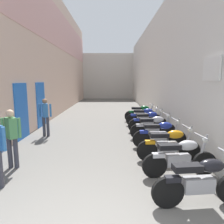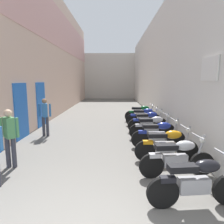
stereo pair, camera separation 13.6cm
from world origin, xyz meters
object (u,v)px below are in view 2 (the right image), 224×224
Objects in this scene: motorcycle_fifth at (153,126)px; pedestrian_further_down at (45,114)px; motorcycle_sixth at (148,121)px; motorcycle_second at (178,157)px; motorcycle_third at (167,144)px; motorcycle_nearest at (197,181)px; pedestrian_mid_alley at (9,134)px; motorcycle_eighth at (142,113)px; motorcycle_fourth at (159,134)px; motorcycle_seventh at (144,116)px.

pedestrian_further_down is at bearing 175.50° from motorcycle_fifth.
motorcycle_second is at bearing -90.00° from motorcycle_sixth.
pedestrian_further_down reaches higher than motorcycle_third.
motorcycle_nearest is 4.40m from motorcycle_fifth.
pedestrian_mid_alley is at bearing -147.28° from motorcycle_fifth.
motorcycle_third and motorcycle_eighth have the same top height.
pedestrian_mid_alley is at bearing -173.31° from motorcycle_third.
motorcycle_fourth and motorcycle_seventh have the same top height.
motorcycle_seventh is (0.00, 6.67, 0.00)m from motorcycle_nearest.
pedestrian_mid_alley reaches higher than motorcycle_fifth.
motorcycle_sixth is at bearing 90.00° from motorcycle_second.
motorcycle_fifth and motorcycle_eighth have the same top height.
pedestrian_further_down reaches higher than motorcycle_fourth.
motorcycle_eighth is (0.00, 3.37, 0.00)m from motorcycle_fifth.
motorcycle_second is 5.67m from pedestrian_further_down.
motorcycle_third is 5.10m from pedestrian_further_down.
motorcycle_fifth is (0.00, 4.40, 0.00)m from motorcycle_nearest.
pedestrian_mid_alley is (-4.26, -3.87, 0.42)m from motorcycle_sixth.
pedestrian_mid_alley is at bearing -130.45° from motorcycle_seventh.
motorcycle_fifth is at bearing 90.00° from motorcycle_third.
motorcycle_nearest is at bearing -90.00° from motorcycle_eighth.
pedestrian_further_down reaches higher than motorcycle_fifth.
motorcycle_second is at bearing -90.00° from motorcycle_fourth.
pedestrian_mid_alley reaches higher than motorcycle_seventh.
motorcycle_nearest and motorcycle_third have the same top height.
pedestrian_further_down is at bearing 92.08° from pedestrian_mid_alley.
motorcycle_seventh is (0.00, 2.26, 0.00)m from motorcycle_fifth.
motorcycle_fifth is 1.13m from motorcycle_sixth.
motorcycle_nearest is 1.17m from motorcycle_second.
motorcycle_seventh is 1.18× the size of pedestrian_further_down.
motorcycle_nearest is at bearing -21.33° from pedestrian_mid_alley.
motorcycle_seventh is at bearing 49.55° from pedestrian_mid_alley.
motorcycle_nearest is at bearing -90.00° from motorcycle_third.
pedestrian_mid_alley is (-4.26, -2.74, 0.42)m from motorcycle_fifth.
motorcycle_second is 4.37m from motorcycle_sixth.
motorcycle_third and motorcycle_sixth have the same top height.
motorcycle_eighth is at bearing 90.00° from motorcycle_fourth.
motorcycle_nearest is 6.47m from pedestrian_further_down.
motorcycle_sixth is at bearing -90.01° from motorcycle_seventh.
motorcycle_nearest is 1.18× the size of pedestrian_further_down.
pedestrian_further_down is at bearing 161.77° from motorcycle_fourth.
motorcycle_second is 1.18× the size of pedestrian_further_down.
motorcycle_eighth is (-0.00, 4.46, 0.00)m from motorcycle_fourth.
motorcycle_eighth is (0.00, 7.77, 0.00)m from motorcycle_nearest.
pedestrian_mid_alley reaches higher than motorcycle_second.
motorcycle_sixth is 1.17× the size of pedestrian_mid_alley.
motorcycle_nearest is 4.60m from pedestrian_mid_alley.
pedestrian_further_down is at bearing -156.35° from motorcycle_seventh.
motorcycle_nearest is at bearing -90.00° from motorcycle_fourth.
motorcycle_second is at bearing -90.00° from motorcycle_seventh.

